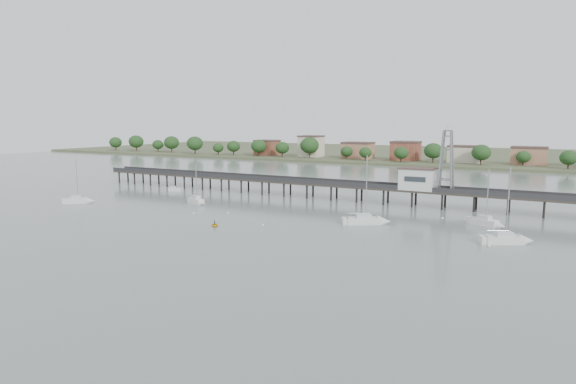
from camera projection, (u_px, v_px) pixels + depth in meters
name	position (u px, v px, depth m)	size (l,w,h in m)	color
ground_plane	(164.00, 252.00, 75.29)	(500.00, 500.00, 0.00)	slate
pier	(322.00, 184.00, 127.02)	(150.00, 5.00, 5.50)	#2D2823
pier_building	(417.00, 179.00, 114.88)	(8.40, 5.40, 5.30)	silver
lattice_tower	(446.00, 161.00, 111.19)	(3.20, 3.20, 15.50)	slate
sailboat_a	(81.00, 201.00, 120.05)	(6.57, 5.93, 11.49)	silver
sailboat_e	(489.00, 223.00, 93.34)	(7.22, 4.77, 11.69)	silver
sailboat_b	(198.00, 201.00, 118.67)	(6.57, 3.84, 10.63)	silver
sailboat_c	(371.00, 221.00, 95.52)	(8.90, 6.67, 14.50)	silver
sailboat_d	(511.00, 240.00, 80.22)	(8.34, 5.86, 13.48)	silver
white_tender	(175.00, 189.00, 140.98)	(4.41, 2.77, 1.60)	silver
yellow_dinghy	(215.00, 226.00, 93.67)	(1.79, 0.52, 2.50)	gold
dinghy_occupant	(215.00, 226.00, 93.67)	(0.36, 0.99, 0.24)	black
mooring_buoys	(314.00, 222.00, 97.49)	(61.46, 24.34, 0.39)	beige
far_shore	(448.00, 155.00, 283.74)	(500.00, 170.00, 10.40)	#475133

